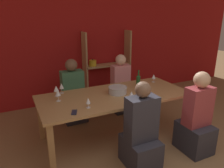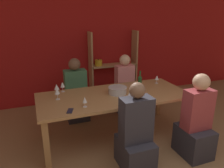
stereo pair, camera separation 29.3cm
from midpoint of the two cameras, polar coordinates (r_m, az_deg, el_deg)
wall_back_red at (r=5.14m, az=-8.54°, el=10.58°), size 8.80×0.06×2.70m
shelf_unit at (r=5.26m, az=-2.85°, el=2.59°), size 1.14×0.30×1.61m
dining_table at (r=3.55m, az=-1.67°, el=-3.97°), size 2.42×1.06×0.75m
mixing_bowl at (r=3.56m, az=-0.86°, el=-1.57°), size 0.31×0.31×0.11m
wine_bottle_green at (r=3.84m, az=4.72°, el=0.86°), size 0.07×0.07×0.31m
wine_glass_empty_a at (r=3.27m, az=2.55°, el=-2.66°), size 0.07×0.07×0.14m
wine_glass_white_a at (r=3.68m, az=-15.31°, el=-0.61°), size 0.08×0.08×0.17m
wine_glass_red_a at (r=4.17m, az=8.88°, el=1.86°), size 0.07×0.07×0.15m
wine_glass_empty_b at (r=3.05m, az=-9.01°, el=-4.43°), size 0.06×0.06×0.15m
wine_glass_red_b at (r=3.57m, az=-16.68°, el=-1.23°), size 0.08×0.08×0.17m
wine_glass_empty_c at (r=3.36m, az=-16.40°, el=-2.31°), size 0.08×0.08×0.18m
cell_phone at (r=2.98m, az=-12.65°, el=-7.27°), size 0.12×0.17×0.01m
person_near_a at (r=3.00m, az=4.69°, el=-13.57°), size 0.41×0.51×1.21m
person_far_a at (r=4.60m, az=0.39°, el=-1.63°), size 0.37×0.47×1.22m
person_near_b at (r=3.45m, az=18.85°, el=-9.59°), size 0.40×0.50×1.25m
person_far_b at (r=4.31m, az=-12.04°, el=-3.62°), size 0.41×0.52×1.21m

